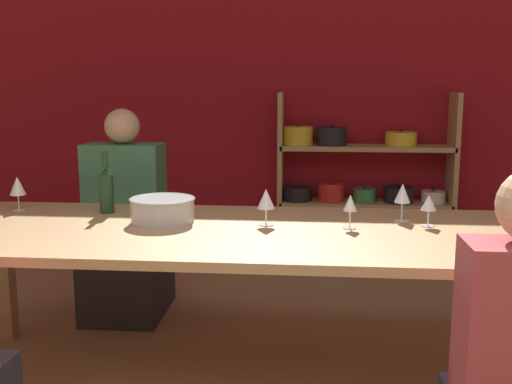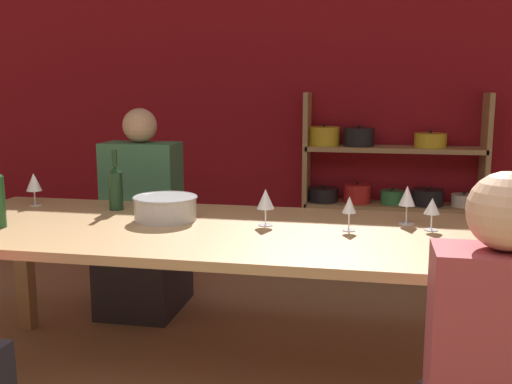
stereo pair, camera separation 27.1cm
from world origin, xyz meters
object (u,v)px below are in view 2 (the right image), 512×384
object	(u,v)px
wine_glass_white_b	(432,207)
wine_glass_red_a	(266,200)
person_far_a	(144,239)
mixing_bowl	(165,207)
shelf_unit	(387,195)
dining_table	(252,244)
wine_bottle_green	(116,187)
wine_glass_white_a	(407,197)
wine_glass_empty_c	(34,183)
wine_glass_empty_a	(349,206)

from	to	relation	value
wine_glass_white_b	wine_glass_red_a	size ratio (longest dim) A/B	0.86
wine_glass_white_b	person_far_a	bearing A→B (deg)	156.04
wine_glass_red_a	mixing_bowl	bearing A→B (deg)	177.31
mixing_bowl	wine_glass_red_a	size ratio (longest dim) A/B	1.81
shelf_unit	mixing_bowl	size ratio (longest dim) A/B	4.48
dining_table	wine_bottle_green	distance (m)	0.84
wine_glass_white_a	wine_glass_white_b	bearing A→B (deg)	-46.62
wine_bottle_green	wine_glass_white_b	world-z (taller)	wine_bottle_green
shelf_unit	dining_table	bearing A→B (deg)	-106.44
person_far_a	wine_glass_white_b	bearing A→B (deg)	156.04
mixing_bowl	wine_glass_empty_c	size ratio (longest dim) A/B	1.77
wine_glass_white_a	wine_glass_white_b	world-z (taller)	wine_glass_white_a
mixing_bowl	wine_glass_red_a	bearing A→B (deg)	-2.69
shelf_unit	person_far_a	world-z (taller)	shelf_unit
wine_glass_white_b	person_far_a	world-z (taller)	person_far_a
wine_glass_empty_a	shelf_unit	bearing A→B (deg)	84.27
shelf_unit	wine_glass_red_a	distance (m)	2.16
dining_table	wine_glass_red_a	distance (m)	0.21
person_far_a	shelf_unit	bearing A→B (deg)	-139.25
wine_glass_white_a	wine_bottle_green	bearing A→B (deg)	178.31
shelf_unit	wine_glass_empty_c	world-z (taller)	shelf_unit
wine_glass_red_a	wine_glass_empty_c	bearing A→B (deg)	170.20
shelf_unit	person_far_a	bearing A→B (deg)	-139.25
mixing_bowl	wine_glass_white_b	distance (m)	1.21
wine_bottle_green	person_far_a	bearing A→B (deg)	99.12
wine_glass_white_a	wine_glass_white_b	distance (m)	0.15
wine_glass_empty_a	wine_glass_white_a	distance (m)	0.31
mixing_bowl	wine_glass_white_a	bearing A→B (deg)	6.85
wine_glass_empty_a	wine_glass_empty_c	distance (m)	1.68
shelf_unit	person_far_a	size ratio (longest dim) A/B	1.09
wine_glass_empty_a	wine_glass_white_b	distance (m)	0.36
mixing_bowl	wine_glass_white_a	world-z (taller)	wine_glass_white_a
wine_bottle_green	wine_glass_white_a	xyz separation A→B (m)	(1.44, -0.04, 0.00)
wine_glass_white_b	shelf_unit	bearing A→B (deg)	94.13
wine_glass_empty_a	wine_glass_white_b	world-z (taller)	wine_glass_empty_a
wine_glass_white_a	wine_glass_empty_c	xyz separation A→B (m)	(-1.91, 0.07, -0.00)
shelf_unit	wine_glass_empty_a	distance (m)	2.12
wine_bottle_green	wine_glass_empty_c	distance (m)	0.47
mixing_bowl	person_far_a	size ratio (longest dim) A/B	0.24
wine_glass_empty_c	wine_glass_red_a	bearing A→B (deg)	-9.80
dining_table	person_far_a	world-z (taller)	person_far_a
wine_glass_white_a	person_far_a	bearing A→B (deg)	158.01
mixing_bowl	wine_glass_red_a	distance (m)	0.49
wine_glass_red_a	wine_glass_empty_c	distance (m)	1.30
dining_table	wine_glass_white_a	distance (m)	0.74
wine_glass_empty_a	wine_glass_red_a	xyz separation A→B (m)	(-0.38, 0.03, 0.01)
shelf_unit	mixing_bowl	bearing A→B (deg)	-117.71
wine_bottle_green	wine_glass_red_a	world-z (taller)	wine_bottle_green
wine_glass_empty_a	person_far_a	xyz separation A→B (m)	(-1.28, 0.80, -0.41)
dining_table	wine_glass_red_a	bearing A→B (deg)	60.72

